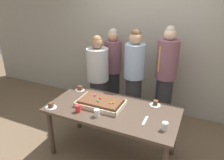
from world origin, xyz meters
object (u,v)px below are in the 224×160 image
Objects in this scene: party_table at (112,114)px; drink_cup_middle at (78,108)px; cake_server_utensil at (145,121)px; person_far_right_suit at (165,78)px; plated_slice_far_left at (155,104)px; drink_cup_nearest at (165,126)px; plated_slice_near_right at (80,89)px; person_serving_front at (134,78)px; plated_slice_near_left at (51,106)px; drink_cup_far_end at (97,113)px; person_striped_tie_right at (113,70)px; sheet_cake at (101,103)px; person_green_shirt_behind at (98,79)px.

drink_cup_middle is (-0.38, -0.26, 0.14)m from party_table.
cake_server_utensil is 1.16m from person_far_right_suit.
drink_cup_nearest reaches higher than plated_slice_far_left.
person_far_right_suit reaches higher than plated_slice_near_right.
person_serving_front reaches higher than drink_cup_middle.
drink_cup_nearest is 1.00× the size of drink_cup_middle.
drink_cup_nearest is 0.27m from cake_server_utensil.
plated_slice_near_left is at bearing -152.73° from plated_slice_far_left.
plated_slice_near_right is 0.65m from drink_cup_middle.
person_far_right_suit is (-0.02, 0.73, 0.12)m from plated_slice_far_left.
drink_cup_far_end reaches higher than cake_server_utensil.
person_far_right_suit is at bearing 90.03° from cake_server_utensil.
drink_cup_nearest is at bearing -65.07° from plated_slice_far_left.
person_serving_front is (-0.51, 0.55, 0.09)m from plated_slice_far_left.
party_table is 0.85m from plated_slice_near_left.
person_serving_front is at bearing -36.80° from person_far_right_suit.
plated_slice_near_left is at bearing -25.24° from person_striped_tie_right.
person_far_right_suit reaches higher than person_serving_front.
person_serving_front is (0.18, 0.86, 0.07)m from sheet_cake.
plated_slice_far_left is 1.50× the size of drink_cup_middle.
person_green_shirt_behind is (-1.13, 0.42, 0.01)m from plated_slice_far_left.
plated_slice_near_right is 0.09× the size of person_striped_tie_right.
person_green_shirt_behind is at bearing 103.39° from drink_cup_middle.
plated_slice_near_right is 1.53m from drink_cup_nearest.
person_striped_tie_right is (-0.43, 1.44, 0.03)m from drink_cup_far_end.
person_green_shirt_behind is 1.15m from person_far_right_suit.
drink_cup_nearest is at bearing 4.98° from drink_cup_far_end.
drink_cup_far_end is 0.06× the size of person_green_shirt_behind.
plated_slice_near_right is 0.91m from person_striped_tie_right.
drink_cup_middle reaches higher than plated_slice_near_left.
person_serving_front is 0.63m from person_green_shirt_behind.
person_serving_front is (0.37, 1.14, 0.06)m from drink_cup_middle.
plated_slice_near_right is 1.50× the size of drink_cup_far_end.
party_table is 1.12× the size of person_green_shirt_behind.
plated_slice_near_right is 1.50× the size of drink_cup_nearest.
drink_cup_nearest is 0.06× the size of person_far_right_suit.
drink_cup_nearest is (1.45, -0.48, 0.02)m from plated_slice_near_right.
sheet_cake is at bearing 0.01° from person_striped_tie_right.
plated_slice_far_left is 0.09× the size of person_green_shirt_behind.
sheet_cake is 3.20× the size of cake_server_utensil.
person_striped_tie_right reaches higher than drink_cup_nearest.
sheet_cake is 0.76m from plated_slice_far_left.
party_table is at bearing 8.18° from person_far_right_suit.
plated_slice_near_right is at bearing -38.53° from person_serving_front.
sheet_cake is 0.68m from plated_slice_near_left.
drink_cup_nearest is 1.00× the size of drink_cup_far_end.
person_far_right_suit reaches higher than sheet_cake.
person_far_right_suit is (0.67, 1.04, 0.10)m from sheet_cake.
plated_slice_near_left reaches higher than cake_server_utensil.
drink_cup_far_end is 0.50× the size of cake_server_utensil.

